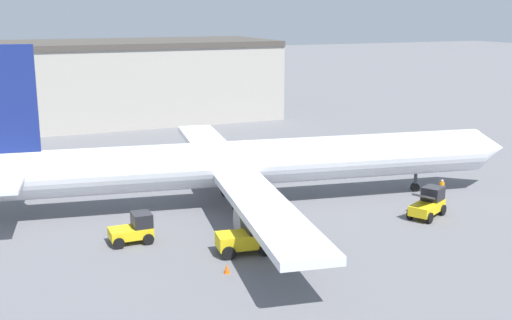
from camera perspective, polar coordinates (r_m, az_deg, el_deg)
The scene contains 8 objects.
ground_plane at distance 49.61m, azimuth 0.00°, elevation -3.85°, with size 400.00×400.00×0.00m, color slate.
terminal_building at distance 86.84m, azimuth -18.85°, elevation 6.39°, with size 61.57×17.63×10.54m.
airplane at distance 48.50m, azimuth -1.33°, elevation -0.31°, with size 43.91×37.65×12.32m.
ground_crew_worker at distance 52.08m, azimuth 16.17°, elevation -2.52°, with size 0.38×0.38×1.70m.
baggage_tug at distance 39.48m, azimuth -0.66°, elevation -6.65°, with size 3.49×2.34×2.53m.
belt_loader_truck at distance 47.90m, azimuth 15.09°, elevation -3.72°, with size 3.62×2.99×2.07m.
pushback_tug at distance 42.01m, azimuth -10.78°, elevation -6.04°, with size 2.68×1.90×1.89m.
safety_cone_near at distance 36.86m, azimuth -2.61°, elevation -9.62°, with size 0.36×0.36×0.55m.
Camera 1 is at (-18.70, -43.58, 14.59)m, focal length 45.00 mm.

